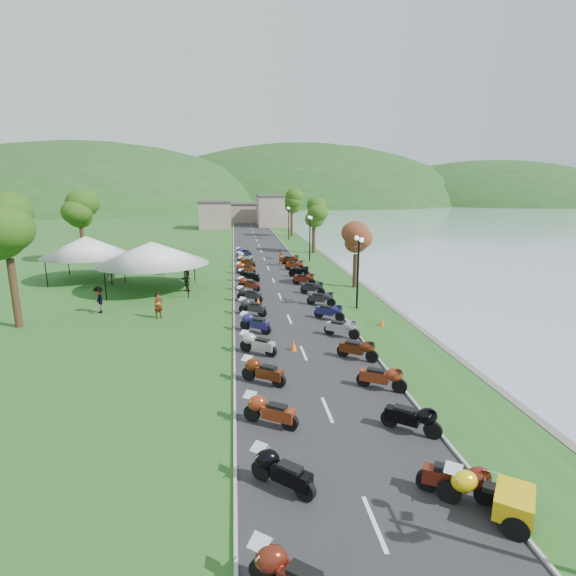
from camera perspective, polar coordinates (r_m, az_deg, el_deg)
name	(u,v)px	position (r m, az deg, el deg)	size (l,w,h in m)	color
ground	(354,475)	(14.75, 8.39, -22.44)	(400.00, 400.00, 0.00)	#2E6924
road	(264,259)	(52.35, -3.02, 3.70)	(7.00, 120.00, 0.02)	#29292C
hills_backdrop	(241,203)	(211.74, -5.99, 10.71)	(360.00, 120.00, 76.00)	#285621
far_building	(240,213)	(96.74, -6.06, 9.44)	(18.00, 16.00, 5.00)	gray
yellow_trike	(486,496)	(13.98, 23.85, -22.98)	(2.43, 1.52, 1.11)	yellow
moto_row_left	(252,301)	(31.49, -4.61, -1.65)	(2.60, 48.04, 1.10)	#331411
moto_row_right	(324,305)	(30.53, 4.64, -2.12)	(2.60, 39.61, 1.10)	#331411
vendor_tent_main	(153,266)	(38.28, -16.75, 2.70)	(6.06, 6.06, 4.00)	silver
vendor_tent_side	(88,258)	(44.34, -24.10, 3.47)	(5.26, 5.26, 4.00)	silver
tree_park_left	(9,249)	(31.17, -31.96, 4.21)	(3.45, 3.45, 9.59)	#315D15
tree_lakeside	(356,250)	(37.80, 8.63, 4.80)	(2.29, 2.29, 6.37)	#315D15
pedestrian_a	(159,318)	(30.54, -16.04, -3.67)	(0.61, 0.45, 1.68)	slate
pedestrian_b	(160,274)	(45.19, -15.92, 1.69)	(0.75, 0.41, 1.54)	slate
pedestrian_c	(100,313)	(33.07, -22.74, -2.92)	(1.18, 0.49, 1.82)	slate
traffic_cone_near	(293,346)	(23.67, 0.69, -7.32)	(0.37, 0.37, 0.57)	#F2590C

